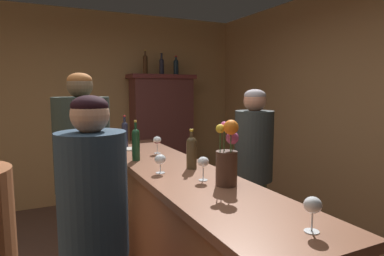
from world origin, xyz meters
TOP-DOWN VIEW (x-y plane):
  - wall_back at (0.00, 2.88)m, footprint 4.96×0.12m
  - bar_counter at (0.39, 0.22)m, footprint 0.60×2.88m
  - display_cabinet at (1.18, 2.59)m, footprint 0.97×0.40m
  - wine_bottle_malbec at (0.28, 1.25)m, footprint 0.06×0.06m
  - wine_bottle_pinot at (0.21, 0.62)m, footprint 0.07×0.07m
  - wine_bottle_riesling at (0.50, 0.17)m, footprint 0.08×0.08m
  - wine_glass_front at (0.43, -0.15)m, footprint 0.08×0.08m
  - wine_glass_mid at (0.25, 0.14)m, footprint 0.08×0.08m
  - wine_glass_rear at (0.48, -1.03)m, footprint 0.08×0.08m
  - wine_glass_spare at (0.47, 0.82)m, footprint 0.08×0.08m
  - flower_arrangement at (0.51, -0.32)m, footprint 0.16×0.16m
  - cheese_plate at (0.29, 1.13)m, footprint 0.16×0.16m
  - display_bottle_left at (0.94, 2.59)m, footprint 0.06×0.06m
  - display_bottle_midleft at (1.19, 2.59)m, footprint 0.07×0.07m
  - display_bottle_center at (1.42, 2.59)m, footprint 0.07×0.07m
  - patron_redhead at (-0.30, -0.41)m, footprint 0.33×0.33m
  - patron_near_entrance at (-0.23, 0.47)m, footprint 0.40×0.40m
  - bartender at (1.15, 0.27)m, footprint 0.33×0.33m

SIDE VIEW (x-z plane):
  - bar_counter at x=0.39m, z-range 0.00..1.03m
  - patron_redhead at x=-0.30m, z-range 0.08..1.67m
  - bartender at x=1.15m, z-range 0.09..1.70m
  - patron_near_entrance at x=-0.23m, z-range 0.08..1.81m
  - display_cabinet at x=1.18m, z-range 0.04..1.86m
  - cheese_plate at x=0.29m, z-range 1.03..1.04m
  - wine_glass_mid at x=0.25m, z-range 1.06..1.19m
  - wine_glass_rear at x=0.48m, z-range 1.06..1.21m
  - wine_glass_spare at x=0.47m, z-range 1.06..1.22m
  - wine_glass_front at x=0.43m, z-range 1.07..1.22m
  - wine_bottle_riesling at x=0.50m, z-range 1.01..1.31m
  - wine_bottle_pinot at x=0.21m, z-range 1.01..1.34m
  - wine_bottle_malbec at x=0.28m, z-range 1.01..1.34m
  - flower_arrangement at x=0.51m, z-range 1.00..1.41m
  - wall_back at x=0.00m, z-range 0.00..2.70m
  - display_bottle_center at x=1.42m, z-range 1.81..2.10m
  - display_bottle_midleft at x=1.19m, z-range 1.81..2.11m
  - display_bottle_left at x=0.94m, z-range 1.81..2.15m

